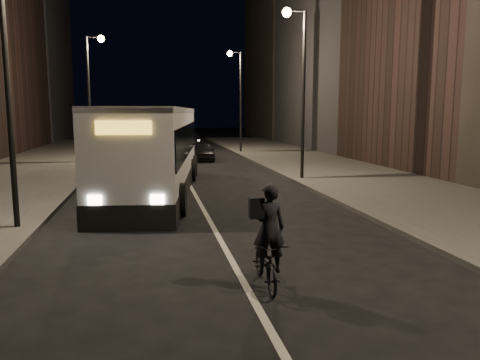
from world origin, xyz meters
name	(u,v)px	position (x,y,z in m)	size (l,w,h in m)	color
ground	(234,264)	(0.00, 0.00, 0.00)	(180.00, 180.00, 0.00)	black
sidewalk_right	(341,173)	(8.50, 14.00, 0.08)	(7.00, 70.00, 0.16)	#373734
sidewalk_left	(10,181)	(-8.50, 14.00, 0.08)	(7.00, 70.00, 0.16)	#373734
building_row_right	(365,26)	(16.00, 27.50, 10.50)	(8.00, 61.00, 21.00)	black
streetlight_right_mid	(299,71)	(5.33, 12.00, 5.36)	(1.20, 0.44, 8.12)	black
streetlight_right_far	(238,88)	(5.33, 28.00, 5.36)	(1.20, 0.44, 8.12)	black
streetlight_left_near	(15,40)	(-5.33, 4.00, 5.36)	(1.20, 0.44, 8.12)	black
streetlight_left_far	(93,81)	(-5.33, 22.00, 5.36)	(1.20, 0.44, 8.12)	black
city_bus	(155,147)	(-1.60, 10.00, 1.95)	(4.57, 13.51, 3.58)	silver
cyclist_on_bicycle	(267,253)	(0.40, -1.49, 0.70)	(0.69, 1.84, 2.09)	black
car_near	(204,152)	(1.95, 22.91, 0.62)	(1.47, 3.65, 1.24)	black
car_mid	(128,144)	(-3.60, 29.77, 0.78)	(1.65, 4.73, 1.56)	#373739
car_far	(191,139)	(2.27, 37.14, 0.67)	(1.89, 4.65, 1.35)	black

